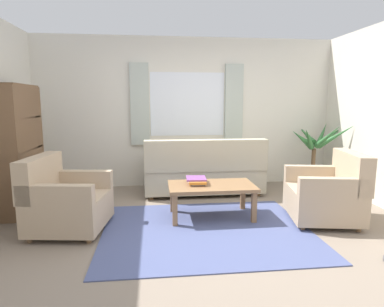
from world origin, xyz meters
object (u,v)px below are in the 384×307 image
(book_stack_on_table, at_px, (197,180))
(bookshelf, at_px, (24,155))
(potted_plant, at_px, (315,156))
(armchair_right, at_px, (328,194))
(armchair_left, at_px, (64,201))
(coffee_table, at_px, (211,189))
(couch, at_px, (204,172))

(book_stack_on_table, bearing_deg, bookshelf, 168.39)
(potted_plant, bearing_deg, armchair_right, -111.56)
(armchair_left, bearing_deg, book_stack_on_table, -71.25)
(coffee_table, height_order, potted_plant, potted_plant)
(armchair_left, relative_size, potted_plant, 0.73)
(coffee_table, bearing_deg, couch, 86.40)
(armchair_right, height_order, book_stack_on_table, armchair_right)
(armchair_right, xyz_separation_m, coffee_table, (-1.43, 0.29, 0.03))
(armchair_right, bearing_deg, armchair_left, -80.85)
(couch, bearing_deg, armchair_left, 36.32)
(couch, relative_size, armchair_left, 2.01)
(potted_plant, bearing_deg, book_stack_on_table, -151.77)
(armchair_right, height_order, potted_plant, potted_plant)
(couch, height_order, coffee_table, couch)
(potted_plant, xyz_separation_m, bookshelf, (-4.53, -0.73, 0.21))
(couch, xyz_separation_m, potted_plant, (1.98, 0.15, 0.20))
(armchair_left, relative_size, coffee_table, 0.86)
(couch, bearing_deg, book_stack_on_table, 76.44)
(bookshelf, bearing_deg, potted_plant, 99.12)
(book_stack_on_table, height_order, potted_plant, potted_plant)
(couch, bearing_deg, armchair_right, 133.95)
(armchair_left, bearing_deg, couch, -45.85)
(armchair_left, distance_m, book_stack_on_table, 1.62)
(armchair_right, relative_size, bookshelf, 0.56)
(armchair_left, relative_size, bookshelf, 0.55)
(coffee_table, bearing_deg, potted_plant, 31.83)
(couch, xyz_separation_m, book_stack_on_table, (-0.25, -1.05, 0.11))
(couch, distance_m, coffee_table, 1.12)
(couch, height_order, armchair_left, couch)
(coffee_table, xyz_separation_m, book_stack_on_table, (-0.18, 0.07, 0.10))
(armchair_left, height_order, potted_plant, potted_plant)
(couch, distance_m, book_stack_on_table, 1.08)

